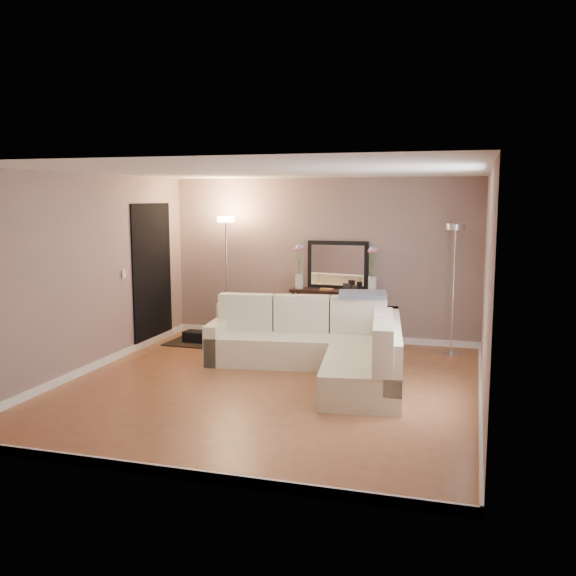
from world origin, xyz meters
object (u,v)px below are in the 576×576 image
(floor_lamp_lit, at_px, (226,253))
(sectional_sofa, at_px, (325,346))
(console_table, at_px, (329,313))
(floor_lamp_unlit, at_px, (454,263))

(floor_lamp_lit, bearing_deg, sectional_sofa, -37.86)
(sectional_sofa, height_order, floor_lamp_lit, floor_lamp_lit)
(console_table, height_order, floor_lamp_lit, floor_lamp_lit)
(floor_lamp_lit, distance_m, floor_lamp_unlit, 3.58)
(sectional_sofa, xyz_separation_m, floor_lamp_unlit, (1.57, 1.39, 1.01))
(console_table, distance_m, floor_lamp_unlit, 2.11)
(sectional_sofa, distance_m, console_table, 1.72)
(console_table, relative_size, floor_lamp_unlit, 0.72)
(floor_lamp_lit, height_order, floor_lamp_unlit, floor_lamp_lit)
(sectional_sofa, relative_size, floor_lamp_lit, 1.48)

